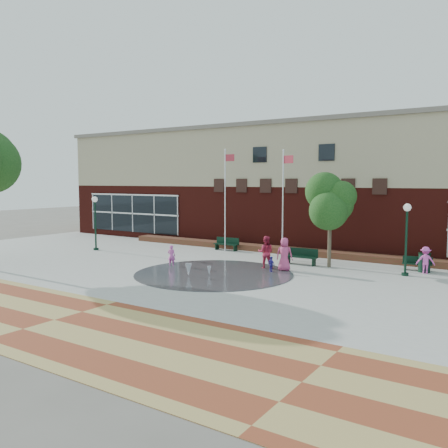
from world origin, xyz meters
The scene contains 22 objects.
ground centered at (0.00, 0.00, 0.00)m, with size 120.00×120.00×0.00m, color #666056.
plaza_concrete centered at (0.00, 4.00, 0.00)m, with size 46.00×18.00×0.01m, color #A8A8A0.
paver_band centered at (0.00, -7.00, 0.00)m, with size 46.00×6.00×0.01m, color brown.
splash_pad centered at (0.00, 3.00, 0.00)m, with size 8.40×8.40×0.01m, color #383A3D.
library_building centered at (0.00, 17.48, 4.64)m, with size 44.40×10.40×9.20m.
flower_bed centered at (0.00, 11.60, 0.00)m, with size 26.00×1.20×0.40m, color maroon.
flagpole_left centered at (-3.93, 10.18, 3.98)m, with size 0.84×0.14×7.14m.
flagpole_right centered at (1.01, 9.20, 3.84)m, with size 0.83×0.26×6.88m.
lamp_left centered at (-11.93, 5.53, 2.38)m, with size 0.41×0.41×3.84m.
lamp_right centered at (8.61, 8.08, 2.35)m, with size 0.40×0.40×3.78m.
bench_left centered at (-4.08, 10.52, 0.30)m, with size 1.85×0.58×0.92m.
bench_mid centered at (2.73, 8.14, 0.31)m, with size 1.94×0.59×0.97m.
bench_right centered at (8.84, 9.92, 0.25)m, with size 1.59×0.66×0.78m.
trash_can centered at (9.26, 9.62, 0.55)m, with size 0.66×0.66×1.08m.
tree_mid centered at (4.40, 8.26, 3.72)m, with size 3.03×3.03×5.11m.
water_jet_a centered at (-0.65, 1.66, 0.00)m, with size 0.34×0.34×0.67m, color white.
water_jet_b centered at (0.13, 2.40, 0.00)m, with size 0.22×0.22×0.50m, color white.
child_splash centered at (-3.35, 3.56, 0.62)m, with size 0.45×0.30×1.24m, color #DE56B5.
adult_red centered at (1.55, 5.93, 0.93)m, with size 0.90×0.70×1.86m, color #B32540.
adult_pink centered at (2.75, 5.84, 0.92)m, with size 0.90×0.59×1.85m, color #CA4277.
child_blue centered at (2.35, 5.07, 0.44)m, with size 0.52×0.21×0.88m, color #31289E.
person_bench centered at (9.37, 9.30, 0.72)m, with size 0.93×0.54×1.45m, color #EE55C2.
Camera 1 is at (14.06, -17.43, 4.95)m, focal length 38.00 mm.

